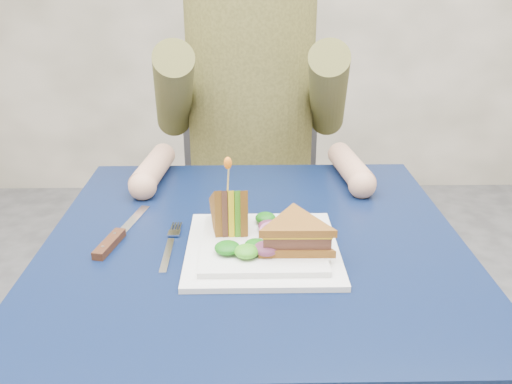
{
  "coord_description": "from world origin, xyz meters",
  "views": [
    {
      "loc": [
        -0.01,
        -0.88,
        1.19
      ],
      "look_at": [
        0.0,
        -0.01,
        0.82
      ],
      "focal_mm": 38.0,
      "sensor_mm": 36.0,
      "label": 1
    }
  ],
  "objects_px": {
    "sandwich_flat": "(296,234)",
    "fork": "(170,247)",
    "knife": "(114,239)",
    "sandwich_upright": "(229,212)",
    "table": "(254,274)",
    "diner": "(251,76)",
    "plate": "(262,247)",
    "chair": "(251,190)"
  },
  "relations": [
    {
      "from": "sandwich_flat",
      "to": "fork",
      "type": "bearing_deg",
      "value": 170.01
    },
    {
      "from": "fork",
      "to": "knife",
      "type": "xyz_separation_m",
      "value": [
        -0.1,
        0.03,
        0.0
      ]
    },
    {
      "from": "sandwich_upright",
      "to": "knife",
      "type": "bearing_deg",
      "value": -178.15
    },
    {
      "from": "table",
      "to": "sandwich_flat",
      "type": "height_order",
      "value": "sandwich_flat"
    },
    {
      "from": "fork",
      "to": "knife",
      "type": "distance_m",
      "value": 0.11
    },
    {
      "from": "diner",
      "to": "sandwich_flat",
      "type": "xyz_separation_m",
      "value": [
        0.07,
        -0.64,
        -0.14
      ]
    },
    {
      "from": "table",
      "to": "sandwich_flat",
      "type": "distance_m",
      "value": 0.16
    },
    {
      "from": "plate",
      "to": "sandwich_flat",
      "type": "distance_m",
      "value": 0.07
    },
    {
      "from": "plate",
      "to": "diner",
      "type": "bearing_deg",
      "value": 91.24
    },
    {
      "from": "chair",
      "to": "sandwich_flat",
      "type": "xyz_separation_m",
      "value": [
        0.07,
        -0.75,
        0.23
      ]
    },
    {
      "from": "plate",
      "to": "fork",
      "type": "distance_m",
      "value": 0.16
    },
    {
      "from": "sandwich_upright",
      "to": "fork",
      "type": "xyz_separation_m",
      "value": [
        -0.1,
        -0.03,
        -0.05
      ]
    },
    {
      "from": "chair",
      "to": "fork",
      "type": "xyz_separation_m",
      "value": [
        -0.15,
        -0.71,
        0.19
      ]
    },
    {
      "from": "sandwich_flat",
      "to": "chair",
      "type": "bearing_deg",
      "value": 95.22
    },
    {
      "from": "sandwich_upright",
      "to": "fork",
      "type": "bearing_deg",
      "value": -162.85
    },
    {
      "from": "table",
      "to": "diner",
      "type": "height_order",
      "value": "diner"
    },
    {
      "from": "plate",
      "to": "sandwich_upright",
      "type": "relative_size",
      "value": 2.08
    },
    {
      "from": "diner",
      "to": "sandwich_upright",
      "type": "xyz_separation_m",
      "value": [
        -0.04,
        -0.57,
        -0.13
      ]
    },
    {
      "from": "diner",
      "to": "sandwich_flat",
      "type": "relative_size",
      "value": 5.11
    },
    {
      "from": "table",
      "to": "knife",
      "type": "xyz_separation_m",
      "value": [
        -0.25,
        -0.02,
        0.09
      ]
    },
    {
      "from": "knife",
      "to": "chair",
      "type": "bearing_deg",
      "value": 69.94
    },
    {
      "from": "diner",
      "to": "sandwich_flat",
      "type": "height_order",
      "value": "diner"
    },
    {
      "from": "diner",
      "to": "plate",
      "type": "xyz_separation_m",
      "value": [
        0.01,
        -0.61,
        -0.18
      ]
    },
    {
      "from": "sandwich_flat",
      "to": "knife",
      "type": "distance_m",
      "value": 0.33
    },
    {
      "from": "table",
      "to": "fork",
      "type": "bearing_deg",
      "value": -164.0
    },
    {
      "from": "table",
      "to": "knife",
      "type": "relative_size",
      "value": 3.4
    },
    {
      "from": "chair",
      "to": "diner",
      "type": "bearing_deg",
      "value": -90.0
    },
    {
      "from": "knife",
      "to": "diner",
      "type": "bearing_deg",
      "value": 66.4
    },
    {
      "from": "chair",
      "to": "knife",
      "type": "distance_m",
      "value": 0.75
    },
    {
      "from": "knife",
      "to": "fork",
      "type": "bearing_deg",
      "value": -13.93
    },
    {
      "from": "plate",
      "to": "knife",
      "type": "xyz_separation_m",
      "value": [
        -0.26,
        0.04,
        -0.0
      ]
    },
    {
      "from": "table",
      "to": "sandwich_upright",
      "type": "xyz_separation_m",
      "value": [
        -0.04,
        -0.01,
        0.13
      ]
    },
    {
      "from": "fork",
      "to": "knife",
      "type": "bearing_deg",
      "value": 166.07
    },
    {
      "from": "fork",
      "to": "table",
      "type": "bearing_deg",
      "value": 16.0
    },
    {
      "from": "plate",
      "to": "sandwich_upright",
      "type": "bearing_deg",
      "value": 142.19
    },
    {
      "from": "table",
      "to": "sandwich_flat",
      "type": "bearing_deg",
      "value": -49.72
    },
    {
      "from": "table",
      "to": "sandwich_flat",
      "type": "relative_size",
      "value": 5.14
    },
    {
      "from": "diner",
      "to": "sandwich_flat",
      "type": "distance_m",
      "value": 0.65
    },
    {
      "from": "chair",
      "to": "fork",
      "type": "distance_m",
      "value": 0.75
    },
    {
      "from": "diner",
      "to": "sandwich_upright",
      "type": "bearing_deg",
      "value": -94.52
    },
    {
      "from": "table",
      "to": "fork",
      "type": "xyz_separation_m",
      "value": [
        -0.15,
        -0.04,
        0.08
      ]
    },
    {
      "from": "fork",
      "to": "sandwich_flat",
      "type": "bearing_deg",
      "value": -9.99
    }
  ]
}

